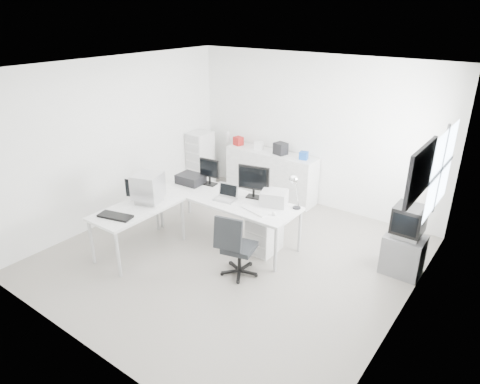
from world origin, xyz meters
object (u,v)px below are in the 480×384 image
Objects in this scene: laptop at (225,193)px; filing_cabinet at (201,159)px; side_desk at (139,229)px; sideboard at (271,175)px; office_chair at (239,245)px; lcd_monitor_small at (210,172)px; drawer_pedestal at (264,234)px; main_desk at (227,218)px; tv_cabinet at (403,254)px; inkjet_printer at (191,179)px; lcd_monitor_large at (254,182)px; laser_printer at (274,198)px; crt_monitor at (148,188)px; crt_tv at (409,222)px.

laptop is 2.54m from filing_cabinet.
sideboard is at bearing 80.43° from side_desk.
office_chair is at bearing -47.83° from laptop.
drawer_pedestal is at bearing -16.19° from lcd_monitor_small.
tv_cabinet is at bearing 15.42° from main_desk.
lcd_monitor_small is (-0.55, 0.25, 0.61)m from main_desk.
side_desk is 3.20× the size of inkjet_printer.
lcd_monitor_large is (1.20, 0.15, 0.19)m from inkjet_printer.
lcd_monitor_large is at bearing -29.67° from filing_cabinet.
lcd_monitor_small reaches higher than inkjet_printer.
sideboard is at bearing 75.85° from lcd_monitor_small.
laser_printer reaches higher than inkjet_printer.
sideboard is at bearing 100.61° from main_desk.
office_chair is 0.51× the size of sideboard.
lcd_monitor_small is (-1.25, 0.20, 0.68)m from drawer_pedestal.
filing_cabinet is (-2.24, 1.27, -0.44)m from lcd_monitor_large.
inkjet_printer is at bearing 139.87° from office_chair.
lcd_monitor_large is 0.56× the size of office_chair.
laser_printer is at bearing -164.96° from tv_cabinet.
main_desk is at bearing 26.73° from crt_monitor.
crt_tv is at bearing 9.35° from laptop.
filing_cabinet is at bearing 123.24° from inkjet_printer.
office_chair is at bearing -12.49° from crt_monitor.
crt_monitor reaches higher than office_chair.
drawer_pedestal is at bearing 4.59° from laptop.
laptop reaches higher than office_chair.
crt_monitor is at bearing -155.61° from crt_tv.
tv_cabinet is at bearing -2.03° from lcd_monitor_large.
crt_tv is (3.46, 0.62, -0.02)m from inkjet_printer.
inkjet_printer is 0.23× the size of sideboard.
crt_monitor is 3.81m from crt_tv.
tv_cabinet is (1.91, 0.67, -0.01)m from drawer_pedestal.
inkjet_printer is at bearing -169.84° from crt_tv.
inkjet_printer is 0.38× the size of filing_cabinet.
tv_cabinet is (3.16, 0.47, -0.69)m from lcd_monitor_small.
side_desk is 2.98× the size of crt_monitor.
inkjet_printer is at bearing 90.00° from side_desk.
laptop reaches higher than laser_printer.
inkjet_printer reaches higher than side_desk.
main_desk is 0.77m from lcd_monitor_large.
drawer_pedestal is at bearing -160.68° from tv_cabinet.
crt_tv is (3.46, 1.82, 0.43)m from side_desk.
tv_cabinet is 0.52m from crt_tv.
inkjet_printer is 1.83m from office_chair.
crt_tv is at bearing 7.37° from inkjet_printer.
tv_cabinet is at bearing 27.73° from side_desk.
crt_monitor is 0.25× the size of sideboard.
main_desk is 0.71m from drawer_pedestal.
side_desk is 1.51m from lcd_monitor_small.
lcd_monitor_small is 0.40× the size of filing_cabinet.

